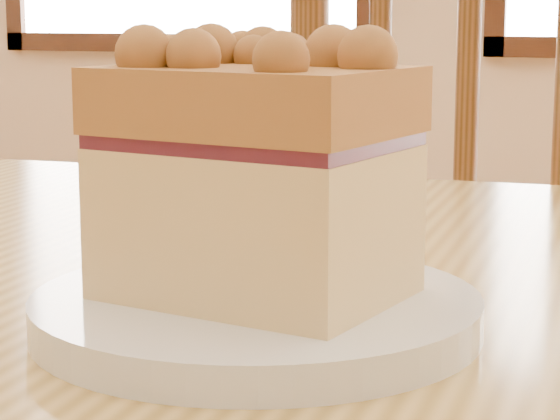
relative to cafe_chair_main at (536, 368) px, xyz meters
name	(u,v)px	position (x,y,z in m)	size (l,w,h in m)	color
cafe_chair_main	(536,368)	(0.00, 0.00, 0.00)	(0.58, 0.58, 1.01)	brown
plate	(256,314)	(-0.03, -0.71, 0.24)	(0.20, 0.20, 0.02)	white
cake_slice	(253,170)	(-0.04, -0.71, 0.31)	(0.14, 0.11, 0.12)	#E1C17F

